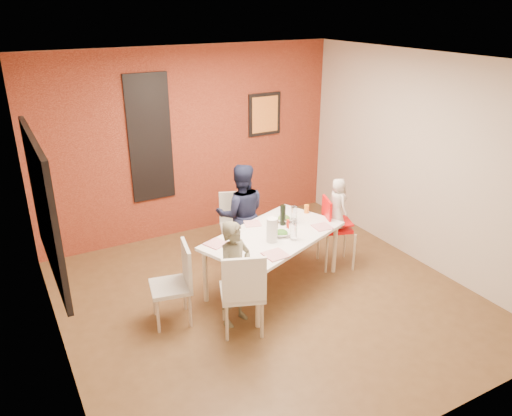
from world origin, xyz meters
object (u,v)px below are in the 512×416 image
child_near (235,274)px  paper_towel_roll (272,230)px  chair_left (177,280)px  high_chair (334,226)px  chair_far (235,221)px  dining_table (274,239)px  child_far (241,214)px  wine_bottle (283,215)px  chair_near (243,290)px  toddler (338,203)px

child_near → paper_towel_roll: size_ratio=4.16×
chair_left → high_chair: bearing=106.1°
chair_far → paper_towel_roll: paper_towel_roll is taller
high_chair → chair_left: bearing=114.0°
dining_table → child_near: (-0.73, -0.43, -0.05)m
dining_table → child_far: child_far is taller
high_chair → wine_bottle: 0.77m
chair_far → high_chair: 1.33m
chair_far → chair_left: chair_left is taller
child_far → dining_table: bearing=112.8°
chair_near → paper_towel_roll: 0.89m
chair_near → dining_table: bearing=-117.7°
paper_towel_roll → toddler: bearing=11.0°
chair_left → child_far: child_far is taller
chair_far → high_chair: size_ratio=0.92×
chair_far → toddler: (0.99, -0.92, 0.40)m
child_near → child_far: bearing=40.1°
wine_bottle → chair_left: bearing=-169.0°
chair_far → toddler: toddler is taller
wine_bottle → toddler: bearing=-9.0°
child_near → paper_towel_roll: bearing=4.8°
chair_left → paper_towel_roll: paper_towel_roll is taller
dining_table → chair_left: (-1.25, -0.11, -0.14)m
toddler → wine_bottle: (-0.74, 0.12, -0.05)m
high_chair → chair_far: bearing=66.1°
chair_far → child_far: (-0.03, -0.23, 0.19)m
chair_near → chair_left: 0.75m
high_chair → paper_towel_roll: bearing=121.2°
high_chair → child_near: child_near is taller
child_far → wine_bottle: (0.28, -0.57, 0.15)m
dining_table → chair_far: size_ratio=2.18×
dining_table → high_chair: (0.95, 0.08, -0.07)m
chair_far → chair_near: bearing=-94.3°
child_far → chair_near: bearing=82.8°
dining_table → wine_bottle: bearing=37.5°
child_far → wine_bottle: child_far is taller
child_far → toddler: (1.02, -0.69, 0.20)m
chair_far → toddler: bearing=-23.2°
child_near → chair_far: bearing=43.5°
child_near → toddler: 1.80m
dining_table → child_near: size_ratio=1.61×
toddler → paper_towel_roll: (-1.09, -0.21, -0.04)m
child_far → wine_bottle: 0.65m
wine_bottle → paper_towel_roll: 0.48m
dining_table → chair_far: (-0.02, 0.99, -0.15)m
child_far → wine_bottle: size_ratio=5.29×
chair_left → wine_bottle: bearing=112.2°
toddler → paper_towel_roll: bearing=106.7°
chair_near → paper_towel_roll: bearing=-120.2°
chair_left → high_chair: high_chair is taller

